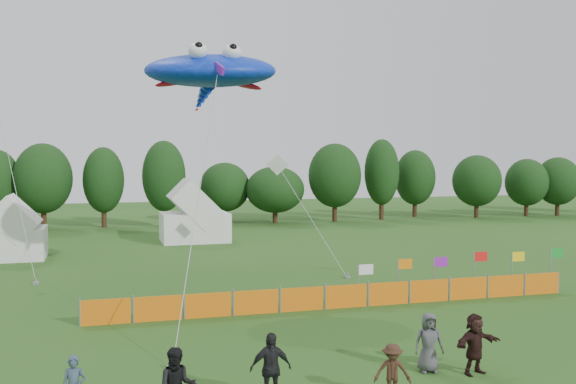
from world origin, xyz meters
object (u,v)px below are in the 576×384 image
object	(u,v)px
spectator_f	(475,344)
stingray_kite	(209,73)
tent_left	(15,233)
spectator_c	(392,372)
spectator_d	(270,369)
barrier_fence	(346,296)
tent_right	(194,218)
spectator_e	(429,342)

from	to	relation	value
spectator_f	stingray_kite	bearing A→B (deg)	97.76
tent_left	spectator_c	size ratio (longest dim) A/B	2.44
tent_left	spectator_c	world-z (taller)	tent_left
spectator_d	stingray_kite	size ratio (longest dim) A/B	0.10
barrier_fence	spectator_d	world-z (taller)	spectator_d
tent_left	tent_right	world-z (taller)	tent_right
barrier_fence	spectator_f	world-z (taller)	spectator_f
barrier_fence	spectator_c	bearing A→B (deg)	-104.87
spectator_c	spectator_f	xyz separation A→B (m)	(3.28, 1.22, 0.15)
tent_left	spectator_e	size ratio (longest dim) A/B	2.07
stingray_kite	tent_right	bearing A→B (deg)	84.29
barrier_fence	spectator_d	distance (m)	11.31
spectator_d	stingray_kite	xyz separation A→B (m)	(0.94, 15.05, 9.65)
spectator_f	stingray_kite	xyz separation A→B (m)	(-5.54, 14.48, 9.69)
spectator_e	spectator_f	bearing A→B (deg)	-13.87
tent_left	spectator_e	bearing A→B (deg)	-61.51
spectator_d	spectator_e	bearing A→B (deg)	10.97
tent_left	spectator_d	xyz separation A→B (m)	(9.48, -28.30, -0.71)
tent_right	spectator_d	world-z (taller)	tent_right
tent_right	stingray_kite	bearing A→B (deg)	-95.71
spectator_c	stingray_kite	world-z (taller)	stingray_kite
tent_left	spectator_f	distance (m)	32.00
stingray_kite	tent_left	bearing A→B (deg)	128.18
tent_right	spectator_d	distance (m)	33.91
spectator_d	spectator_e	distance (m)	5.38
spectator_e	stingray_kite	xyz separation A→B (m)	(-4.31, 13.90, 9.71)
spectator_c	spectator_d	bearing A→B (deg)	-170.18
spectator_c	spectator_e	xyz separation A→B (m)	(2.06, 1.79, 0.13)
barrier_fence	spectator_d	bearing A→B (deg)	-121.60
tent_left	spectator_d	world-z (taller)	tent_left
spectator_f	stingray_kite	size ratio (longest dim) A/B	0.09
spectator_e	stingray_kite	bearing A→B (deg)	118.68
barrier_fence	spectator_e	world-z (taller)	spectator_e
spectator_e	tent_right	bearing A→B (deg)	105.71
tent_left	spectator_d	size ratio (longest dim) A/B	1.95
barrier_fence	stingray_kite	bearing A→B (deg)	132.54
spectator_c	stingray_kite	distance (m)	18.66
tent_left	tent_right	distance (m)	13.46
barrier_fence	spectator_e	bearing A→B (deg)	-94.50
spectator_f	tent_left	bearing A→B (deg)	106.75
barrier_fence	spectator_f	xyz separation A→B (m)	(0.56, -9.05, 0.41)
tent_right	stingray_kite	xyz separation A→B (m)	(-1.87, -18.73, 8.76)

